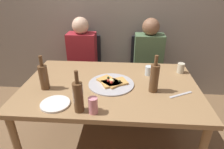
% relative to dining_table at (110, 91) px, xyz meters
% --- Properties ---
extents(ground_plane, '(8.00, 8.00, 0.00)m').
position_rel_dining_table_xyz_m(ground_plane, '(0.00, 0.00, -0.66)').
color(ground_plane, brown).
extents(back_wall, '(6.00, 0.10, 2.60)m').
position_rel_dining_table_xyz_m(back_wall, '(0.00, 1.13, 0.64)').
color(back_wall, gray).
rests_on(back_wall, ground_plane).
extents(dining_table, '(1.56, 1.00, 0.73)m').
position_rel_dining_table_xyz_m(dining_table, '(0.00, 0.00, 0.00)').
color(dining_table, '#99754C').
rests_on(dining_table, ground_plane).
extents(pizza_tray, '(0.41, 0.41, 0.01)m').
position_rel_dining_table_xyz_m(pizza_tray, '(0.01, -0.01, 0.08)').
color(pizza_tray, '#ADADB2').
rests_on(pizza_tray, dining_table).
extents(pizza_slice_last, '(0.25, 0.25, 0.05)m').
position_rel_dining_table_xyz_m(pizza_slice_last, '(-0.01, 0.00, 0.09)').
color(pizza_slice_last, tan).
rests_on(pizza_slice_last, pizza_tray).
extents(pizza_slice_extra, '(0.25, 0.21, 0.05)m').
position_rel_dining_table_xyz_m(pizza_slice_extra, '(0.04, -0.01, 0.09)').
color(pizza_slice_extra, tan).
rests_on(pizza_slice_extra, pizza_tray).
extents(wine_bottle, '(0.07, 0.07, 0.32)m').
position_rel_dining_table_xyz_m(wine_bottle, '(0.37, -0.10, 0.20)').
color(wine_bottle, brown).
rests_on(wine_bottle, dining_table).
extents(beer_bottle, '(0.07, 0.07, 0.32)m').
position_rel_dining_table_xyz_m(beer_bottle, '(-0.19, -0.41, 0.19)').
color(beer_bottle, brown).
rests_on(beer_bottle, dining_table).
extents(water_bottle, '(0.08, 0.08, 0.30)m').
position_rel_dining_table_xyz_m(water_bottle, '(-0.55, -0.12, 0.18)').
color(water_bottle, brown).
rests_on(water_bottle, dining_table).
extents(tumbler_near, '(0.07, 0.07, 0.10)m').
position_rel_dining_table_xyz_m(tumbler_near, '(0.68, 0.28, 0.12)').
color(tumbler_near, beige).
rests_on(tumbler_near, dining_table).
extents(tumbler_far, '(0.07, 0.07, 0.09)m').
position_rel_dining_table_xyz_m(tumbler_far, '(0.36, 0.21, 0.12)').
color(tumbler_far, silver).
rests_on(tumbler_far, dining_table).
extents(soda_can, '(0.07, 0.07, 0.12)m').
position_rel_dining_table_xyz_m(soda_can, '(-0.09, -0.42, 0.13)').
color(soda_can, pink).
rests_on(soda_can, dining_table).
extents(plate_stack, '(0.22, 0.22, 0.02)m').
position_rel_dining_table_xyz_m(plate_stack, '(-0.39, -0.35, 0.08)').
color(plate_stack, white).
rests_on(plate_stack, dining_table).
extents(table_knife, '(0.20, 0.12, 0.01)m').
position_rel_dining_table_xyz_m(table_knife, '(0.59, -0.14, 0.07)').
color(table_knife, '#B7B7BC').
rests_on(table_knife, dining_table).
extents(chair_left, '(0.44, 0.44, 0.90)m').
position_rel_dining_table_xyz_m(chair_left, '(-0.44, 0.90, -0.15)').
color(chair_left, black).
rests_on(chair_left, ground_plane).
extents(chair_right, '(0.44, 0.44, 0.90)m').
position_rel_dining_table_xyz_m(chair_right, '(0.42, 0.90, -0.15)').
color(chair_right, black).
rests_on(chair_right, ground_plane).
extents(guest_in_sweater, '(0.36, 0.56, 1.17)m').
position_rel_dining_table_xyz_m(guest_in_sweater, '(-0.44, 0.75, -0.02)').
color(guest_in_sweater, maroon).
rests_on(guest_in_sweater, ground_plane).
extents(guest_in_beanie, '(0.36, 0.56, 1.17)m').
position_rel_dining_table_xyz_m(guest_in_beanie, '(0.42, 0.75, -0.02)').
color(guest_in_beanie, '#4C6B47').
rests_on(guest_in_beanie, ground_plane).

